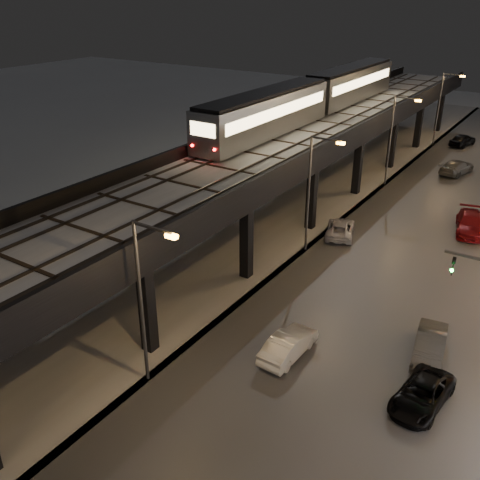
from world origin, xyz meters
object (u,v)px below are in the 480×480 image
Objects in this scene: subway_train at (314,96)px; car_near_white at (288,346)px; car_onc_dark at (422,395)px; car_far_white at (462,140)px; car_onc_silver at (430,346)px; car_mid_dark at (456,168)px; car_mid_silver at (340,229)px; car_onc_white at (470,224)px.

car_near_white is (12.98, -28.64, -7.76)m from subway_train.
car_onc_dark is (20.21, -28.49, -7.84)m from subway_train.
subway_train is at bearing 131.16° from car_onc_dark.
subway_train reaches higher than car_far_white.
car_onc_silver is (6.50, 4.15, 0.02)m from car_near_white.
car_near_white is 0.98× the size of car_onc_silver.
subway_train is 32.24m from car_onc_silver.
car_mid_dark reaches higher than car_onc_dark.
car_far_white reaches higher than car_onc_dark.
car_near_white is at bearing -156.60° from car_onc_silver.
subway_train is at bearing 47.35° from car_mid_dark.
car_mid_dark is 12.28m from car_far_white.
subway_train reaches higher than car_mid_dark.
car_onc_silver is (6.43, -33.74, -0.03)m from car_mid_dark.
car_mid_dark is 34.35m from car_onc_silver.
car_mid_silver is 0.88× the size of car_mid_dark.
car_mid_dark is at bearing 35.30° from subway_train.
car_mid_silver is 19.58m from car_onc_dark.
car_onc_white reaches higher than car_near_white.
car_mid_silver is at bearing 99.91° from car_far_white.
car_onc_dark is at bearing -54.65° from subway_train.
car_onc_silver is 4.06m from car_onc_dark.
car_far_white is at bearing 91.35° from car_onc_silver.
car_near_white is 0.94× the size of car_mid_silver.
subway_train is 35.80m from car_onc_dark.
car_onc_white is at bearing 118.96° from car_mid_dark.
car_onc_silver is at bearing 112.28° from car_mid_silver.
car_far_white is at bearing -85.80° from car_near_white.
car_far_white reaches higher than car_onc_silver.
car_onc_dark is 22.68m from car_onc_white.
car_mid_silver is 22.08m from car_mid_dark.
car_onc_white is (4.62, -15.19, 0.01)m from car_mid_dark.
car_mid_silver is at bearing 121.95° from car_onc_silver.
subway_train is 7.27× the size of car_mid_dark.
car_far_white is 46.63m from car_onc_silver.
car_far_white is at bearing 106.29° from car_onc_dark.
car_mid_silver is at bearing 91.43° from car_mid_dark.
subway_train is 17.76m from car_mid_dark.
subway_train reaches higher than car_near_white.
car_far_white is 1.03× the size of car_onc_silver.
subway_train is 8.56× the size of car_onc_silver.
car_onc_dark is at bearing 113.80° from car_far_white.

